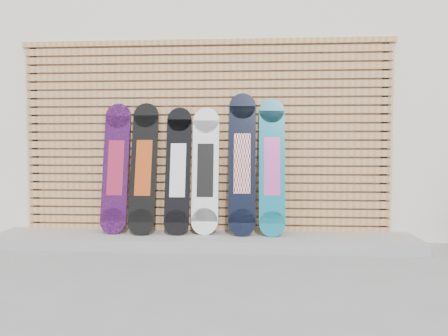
{
  "coord_description": "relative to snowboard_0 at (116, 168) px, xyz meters",
  "views": [
    {
      "loc": [
        0.39,
        -4.01,
        1.1
      ],
      "look_at": [
        0.08,
        0.75,
        0.85
      ],
      "focal_mm": 35.0,
      "sensor_mm": 36.0,
      "label": 1
    }
  ],
  "objects": [
    {
      "name": "ground",
      "position": [
        1.14,
        -0.79,
        -0.85
      ],
      "size": [
        80.0,
        80.0,
        0.0
      ],
      "primitive_type": "plane",
      "color": "gray",
      "rests_on": "ground"
    },
    {
      "name": "snowboard_2",
      "position": [
        0.71,
        -0.01,
        -0.02
      ],
      "size": [
        0.28,
        0.33,
        1.41
      ],
      "color": "black",
      "rests_on": "concrete_step"
    },
    {
      "name": "snowboard_1",
      "position": [
        0.32,
        -0.02,
        0.0
      ],
      "size": [
        0.29,
        0.37,
        1.46
      ],
      "color": "black",
      "rests_on": "concrete_step"
    },
    {
      "name": "snowboard_4",
      "position": [
        1.42,
        -0.01,
        0.05
      ],
      "size": [
        0.3,
        0.34,
        1.57
      ],
      "color": "black",
      "rests_on": "concrete_step"
    },
    {
      "name": "concrete_step",
      "position": [
        0.99,
        -0.11,
        -0.79
      ],
      "size": [
        4.6,
        0.7,
        0.12
      ],
      "primitive_type": "cube",
      "color": "gray",
      "rests_on": "ground"
    },
    {
      "name": "snowboard_5",
      "position": [
        1.75,
        -0.01,
        0.02
      ],
      "size": [
        0.28,
        0.34,
        1.5
      ],
      "color": "#0E6E87",
      "rests_on": "concrete_step"
    },
    {
      "name": "building",
      "position": [
        1.64,
        2.71,
        0.95
      ],
      "size": [
        12.0,
        5.0,
        3.6
      ],
      "primitive_type": "cube",
      "color": "silver",
      "rests_on": "ground"
    },
    {
      "name": "snowboard_3",
      "position": [
        1.01,
        0.02,
        -0.03
      ],
      "size": [
        0.29,
        0.28,
        1.41
      ],
      "color": "white",
      "rests_on": "concrete_step"
    },
    {
      "name": "snowboard_0",
      "position": [
        0.0,
        0.0,
        0.0
      ],
      "size": [
        0.29,
        0.32,
        1.46
      ],
      "color": "black",
      "rests_on": "concrete_step"
    },
    {
      "name": "slat_wall",
      "position": [
        0.99,
        0.18,
        0.36
      ],
      "size": [
        4.26,
        0.08,
        2.29
      ],
      "color": "#B9804D",
      "rests_on": "ground"
    }
  ]
}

